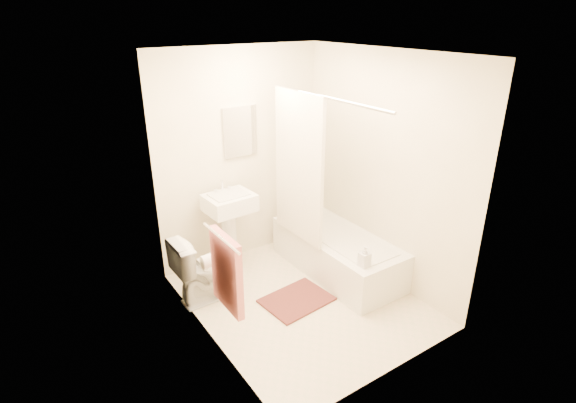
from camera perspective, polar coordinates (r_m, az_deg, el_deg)
floor at (r=4.68m, az=1.75°, el=-12.36°), size 2.40×2.40×0.00m
ceiling at (r=3.83m, az=2.20°, el=18.39°), size 2.40×2.40×0.00m
wall_back at (r=5.07m, az=-6.04°, el=5.58°), size 2.00×0.02×2.40m
wall_left at (r=3.65m, az=-10.89°, el=-1.82°), size 0.02×2.40×2.40m
wall_right at (r=4.72m, az=11.86°, el=3.90°), size 0.02×2.40×2.40m
mirror at (r=4.97m, az=-6.08°, el=8.82°), size 0.40×0.03×0.55m
curtain_rod at (r=4.14m, az=4.73°, el=13.09°), size 0.03×1.70×0.03m
shower_curtain at (r=4.64m, az=1.35°, el=4.32°), size 0.04×0.80×1.55m
towel_bar at (r=3.50m, az=-8.51°, el=-4.59°), size 0.02×0.60×0.02m
towel at (r=3.67m, az=-7.79°, el=-8.90°), size 0.06×0.45×0.66m
toilet_paper at (r=4.00m, az=-10.14°, el=-7.49°), size 0.11×0.12×0.12m
toilet at (r=4.60m, az=-10.08°, el=-8.25°), size 0.72×0.42×0.70m
sink at (r=5.00m, az=-7.37°, el=-3.49°), size 0.52×0.43×0.99m
bathtub at (r=5.07m, az=6.24°, el=-6.52°), size 0.69×1.57×0.44m
bath_mat at (r=4.66m, az=1.10°, el=-12.38°), size 0.71×0.56×0.02m
soap_bottle at (r=4.38m, az=9.69°, el=-6.89°), size 0.10×0.10×0.21m
scrub_brush at (r=5.15m, az=3.22°, el=-2.87°), size 0.12×0.23×0.04m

